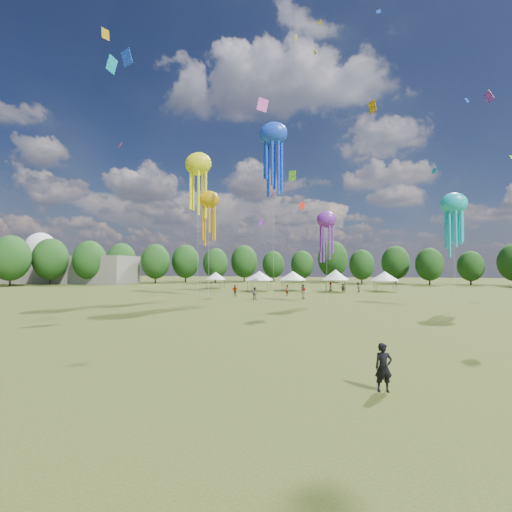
# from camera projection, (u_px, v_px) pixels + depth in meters

# --- Properties ---
(ground) EXTENTS (300.00, 300.00, 0.00)m
(ground) POSITION_uv_depth(u_px,v_px,m) (241.00, 360.00, 18.60)
(ground) COLOR #384416
(ground) RESTS_ON ground
(observer_main) EXTENTS (0.78, 0.60, 1.91)m
(observer_main) POSITION_uv_depth(u_px,v_px,m) (384.00, 367.00, 13.97)
(observer_main) COLOR black
(observer_main) RESTS_ON ground
(spectator_near) EXTENTS (1.00, 0.83, 1.87)m
(spectator_near) POSITION_uv_depth(u_px,v_px,m) (254.00, 294.00, 52.03)
(spectator_near) COLOR gray
(spectator_near) RESTS_ON ground
(spectators_far) EXTENTS (21.79, 19.39, 1.90)m
(spectators_far) POSITION_uv_depth(u_px,v_px,m) (316.00, 289.00, 63.91)
(spectators_far) COLOR gray
(spectators_far) RESTS_ON ground
(festival_tents) EXTENTS (41.20, 11.75, 4.38)m
(festival_tents) POSITION_uv_depth(u_px,v_px,m) (299.00, 276.00, 71.69)
(festival_tents) COLOR #47474C
(festival_tents) RESTS_ON ground
(show_kites) EXTENTS (39.32, 14.51, 29.08)m
(show_kites) POSITION_uv_depth(u_px,v_px,m) (254.00, 176.00, 55.65)
(show_kites) COLOR #D89B0D
(show_kites) RESTS_ON ground
(small_kites) EXTENTS (73.87, 60.63, 44.18)m
(small_kites) POSITION_uv_depth(u_px,v_px,m) (305.00, 113.00, 60.41)
(small_kites) COLOR #D89B0D
(small_kites) RESTS_ON ground
(treeline) EXTENTS (201.57, 95.24, 13.43)m
(treeline) POSITION_uv_depth(u_px,v_px,m) (294.00, 260.00, 80.67)
(treeline) COLOR #38281C
(treeline) RESTS_ON ground
(hangar) EXTENTS (40.00, 12.00, 8.00)m
(hangar) POSITION_uv_depth(u_px,v_px,m) (69.00, 270.00, 104.39)
(hangar) COLOR gray
(hangar) RESTS_ON ground
(radome) EXTENTS (9.00, 9.00, 16.00)m
(radome) POSITION_uv_depth(u_px,v_px,m) (41.00, 251.00, 113.84)
(radome) COLOR white
(radome) RESTS_ON ground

